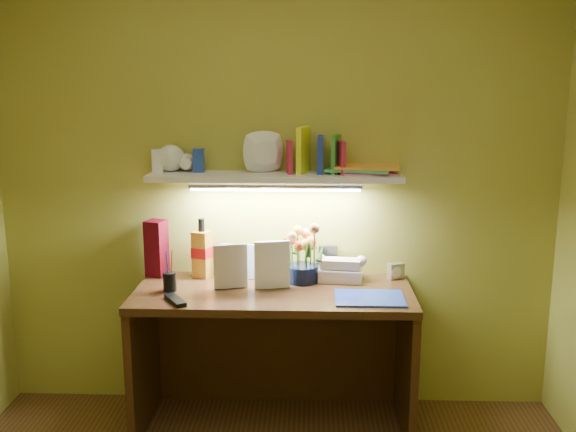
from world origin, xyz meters
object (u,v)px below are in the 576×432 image
object	(u,v)px
desk	(274,359)
desk_clock	(396,271)
telephone	(341,267)
whisky_bottle	(202,248)
flower_bouquet	(302,253)

from	to	relation	value
desk	desk_clock	distance (m)	0.79
telephone	whisky_bottle	world-z (taller)	whisky_bottle
flower_bouquet	desk_clock	bearing A→B (deg)	7.49
flower_bouquet	telephone	xyz separation A→B (m)	(0.21, 0.03, -0.09)
desk	whisky_bottle	bearing A→B (deg)	152.17
desk_clock	whisky_bottle	world-z (taller)	whisky_bottle
desk	flower_bouquet	xyz separation A→B (m)	(0.14, 0.14, 0.53)
flower_bouquet	whisky_bottle	size ratio (longest dim) A/B	0.96
desk	flower_bouquet	world-z (taller)	flower_bouquet
desk_clock	whisky_bottle	bearing A→B (deg)	155.32
desk	telephone	size ratio (longest dim) A/B	6.21
desk_clock	desk	bearing A→B (deg)	173.34
desk	whisky_bottle	world-z (taller)	whisky_bottle
whisky_bottle	desk	bearing A→B (deg)	-27.83
desk	desk_clock	world-z (taller)	desk_clock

